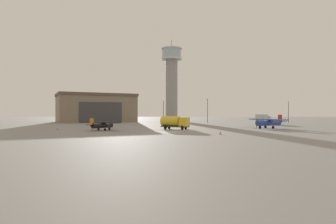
{
  "coord_description": "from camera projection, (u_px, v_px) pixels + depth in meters",
  "views": [
    {
      "loc": [
        3.55,
        -52.86,
        3.65
      ],
      "look_at": [
        -1.62,
        23.55,
        3.84
      ],
      "focal_mm": 30.18,
      "sensor_mm": 36.0,
      "label": 1
    }
  ],
  "objects": [
    {
      "name": "ground_plane",
      "position": [
        168.0,
        132.0,
        52.97
      ],
      "size": [
        400.0,
        400.0,
        0.0
      ],
      "primitive_type": "plane",
      "color": "gray"
    },
    {
      "name": "control_tower",
      "position": [
        172.0,
        78.0,
        131.7
      ],
      "size": [
        9.75,
        9.75,
        37.79
      ],
      "color": "gray",
      "rests_on": "ground_plane"
    },
    {
      "name": "hangar",
      "position": [
        96.0,
        108.0,
        111.46
      ],
      "size": [
        34.42,
        30.45,
        11.02
      ],
      "rotation": [
        0.0,
        0.0,
        -1.05
      ],
      "color": "#7A6B56",
      "rests_on": "ground_plane"
    },
    {
      "name": "airplane_black",
      "position": [
        102.0,
        125.0,
        57.67
      ],
      "size": [
        8.1,
        6.49,
        2.53
      ],
      "rotation": [
        0.0,
        0.0,
        1.08
      ],
      "color": "black",
      "rests_on": "ground_plane"
    },
    {
      "name": "airplane_blue",
      "position": [
        269.0,
        122.0,
        65.2
      ],
      "size": [
        8.15,
        10.16,
        3.18
      ],
      "rotation": [
        0.0,
        0.0,
        3.65
      ],
      "color": "#2847A8",
      "rests_on": "ground_plane"
    },
    {
      "name": "truck_box_silver",
      "position": [
        263.0,
        119.0,
        91.01
      ],
      "size": [
        5.72,
        5.93,
        3.12
      ],
      "rotation": [
        0.0,
        0.0,
        0.83
      ],
      "color": "#38383D",
      "rests_on": "ground_plane"
    },
    {
      "name": "truck_fuel_tanker_yellow",
      "position": [
        175.0,
        122.0,
        61.64
      ],
      "size": [
        6.5,
        4.33,
        2.89
      ],
      "rotation": [
        0.0,
        0.0,
        5.93
      ],
      "color": "#38383D",
      "rests_on": "ground_plane"
    },
    {
      "name": "light_post_west",
      "position": [
        163.0,
        109.0,
        99.6
      ],
      "size": [
        0.44,
        0.44,
        8.0
      ],
      "color": "#38383D",
      "rests_on": "ground_plane"
    },
    {
      "name": "light_post_east",
      "position": [
        207.0,
        108.0,
        101.22
      ],
      "size": [
        0.44,
        0.44,
        8.9
      ],
      "color": "#38383D",
      "rests_on": "ground_plane"
    },
    {
      "name": "light_post_north",
      "position": [
        288.0,
        109.0,
        102.6
      ],
      "size": [
        0.44,
        0.44,
        8.06
      ],
      "color": "#38383D",
      "rests_on": "ground_plane"
    },
    {
      "name": "traffic_cone_near_left",
      "position": [
        58.0,
        128.0,
        61.42
      ],
      "size": [
        0.36,
        0.36,
        0.65
      ],
      "color": "black",
      "rests_on": "ground_plane"
    },
    {
      "name": "traffic_cone_near_right",
      "position": [
        184.0,
        130.0,
        53.4
      ],
      "size": [
        0.36,
        0.36,
        0.6
      ],
      "color": "black",
      "rests_on": "ground_plane"
    },
    {
      "name": "traffic_cone_mid_apron",
      "position": [
        220.0,
        132.0,
        47.46
      ],
      "size": [
        0.36,
        0.36,
        0.66
      ],
      "color": "black",
      "rests_on": "ground_plane"
    }
  ]
}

